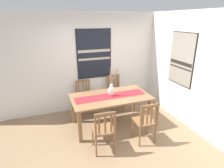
{
  "coord_description": "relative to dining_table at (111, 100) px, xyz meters",
  "views": [
    {
      "loc": [
        -1.33,
        -3.12,
        2.51
      ],
      "look_at": [
        0.12,
        0.75,
        1.04
      ],
      "focal_mm": 29.52,
      "sensor_mm": 36.0,
      "label": 1
    }
  ],
  "objects": [
    {
      "name": "chair_3",
      "position": [
        0.46,
        0.89,
        -0.16
      ],
      "size": [
        0.45,
        0.45,
        0.96
      ],
      "color": "brown",
      "rests_on": "ground_plane"
    },
    {
      "name": "wall_back",
      "position": [
        -0.06,
        1.19,
        0.68
      ],
      "size": [
        6.4,
        0.12,
        2.7
      ],
      "primitive_type": "cube",
      "color": "silver",
      "rests_on": "ground_plane"
    },
    {
      "name": "wall_side",
      "position": [
        1.8,
        -0.67,
        0.68
      ],
      "size": [
        0.12,
        6.4,
        2.7
      ],
      "primitive_type": "cube",
      "color": "silver",
      "rests_on": "ground_plane"
    },
    {
      "name": "centerpiece_vase",
      "position": [
        0.02,
        0.0,
        0.25
      ],
      "size": [
        0.22,
        0.25,
        0.74
      ],
      "color": "silver",
      "rests_on": "dining_table"
    },
    {
      "name": "chair_1",
      "position": [
        -0.47,
        -0.88,
        -0.18
      ],
      "size": [
        0.45,
        0.45,
        0.93
      ],
      "color": "brown",
      "rests_on": "ground_plane"
    },
    {
      "name": "ground_plane",
      "position": [
        -0.06,
        -0.67,
        -0.68
      ],
      "size": [
        6.4,
        6.4,
        0.03
      ],
      "primitive_type": "cube",
      "color": "#8E7051"
    },
    {
      "name": "table_runner",
      "position": [
        -0.0,
        -0.0,
        0.11
      ],
      "size": [
        1.7,
        0.36,
        0.01
      ],
      "primitive_type": "cube",
      "color": "#B7232D",
      "rests_on": "dining_table"
    },
    {
      "name": "painting_on_side_wall",
      "position": [
        1.74,
        -0.27,
        0.92
      ],
      "size": [
        0.05,
        0.81,
        1.26
      ],
      "color": "black"
    },
    {
      "name": "dining_table",
      "position": [
        0.0,
        0.0,
        0.0
      ],
      "size": [
        1.85,
        1.01,
        0.77
      ],
      "color": "#8E6642",
      "rests_on": "ground_plane"
    },
    {
      "name": "chair_0",
      "position": [
        -0.46,
        0.88,
        -0.19
      ],
      "size": [
        0.42,
        0.42,
        0.91
      ],
      "color": "brown",
      "rests_on": "ground_plane"
    },
    {
      "name": "painting_on_back_wall",
      "position": [
        -0.07,
        1.13,
        0.92
      ],
      "size": [
        0.97,
        0.05,
        1.35
      ],
      "color": "black"
    },
    {
      "name": "chair_2",
      "position": [
        0.45,
        -0.89,
        -0.17
      ],
      "size": [
        0.44,
        0.44,
        0.93
      ],
      "color": "brown",
      "rests_on": "ground_plane"
    }
  ]
}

